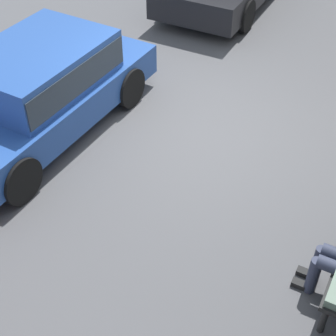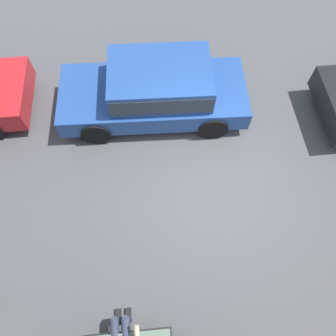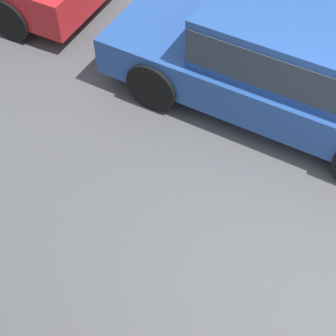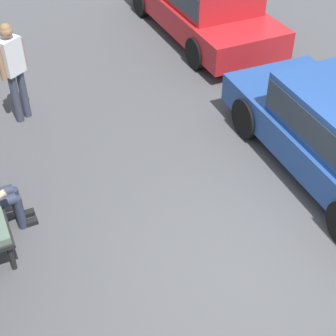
% 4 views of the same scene
% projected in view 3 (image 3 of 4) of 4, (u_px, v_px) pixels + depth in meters
% --- Properties ---
extents(ground_plane, '(60.00, 60.00, 0.00)m').
position_uv_depth(ground_plane, '(297.00, 276.00, 5.03)').
color(ground_plane, '#4C4C4F').
extents(parked_car_mid, '(4.23, 1.91, 1.36)m').
position_uv_depth(parked_car_mid, '(291.00, 56.00, 5.92)').
color(parked_car_mid, '#23478E').
rests_on(parked_car_mid, ground_plane).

